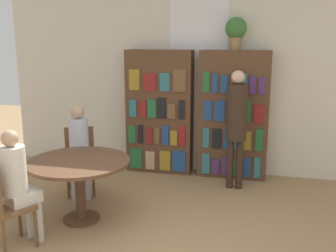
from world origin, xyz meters
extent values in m
cube|color=beige|center=(0.00, 3.24, 1.50)|extent=(6.40, 0.06, 3.00)
cube|color=white|center=(0.00, 3.21, 2.35)|extent=(0.90, 0.01, 1.10)
cube|color=brown|center=(-0.58, 3.05, 0.97)|extent=(1.05, 0.32, 1.95)
cube|color=#236638|center=(-0.94, 2.88, 0.22)|extent=(0.19, 0.02, 0.33)
cube|color=tan|center=(-0.70, 2.88, 0.21)|extent=(0.15, 0.02, 0.30)
cube|color=olive|center=(-0.45, 2.88, 0.22)|extent=(0.17, 0.02, 0.32)
cube|color=navy|center=(-0.23, 2.88, 0.23)|extent=(0.21, 0.02, 0.34)
cube|color=#236638|center=(-1.00, 2.88, 0.62)|extent=(0.12, 0.02, 0.28)
cube|color=black|center=(-0.85, 2.88, 0.63)|extent=(0.08, 0.02, 0.30)
cube|color=maroon|center=(-0.71, 2.88, 0.62)|extent=(0.08, 0.02, 0.27)
cube|color=brown|center=(-0.58, 2.88, 0.61)|extent=(0.08, 0.02, 0.26)
cube|color=navy|center=(-0.45, 2.88, 0.64)|extent=(0.10, 0.02, 0.31)
cube|color=olive|center=(-0.31, 2.88, 0.60)|extent=(0.11, 0.02, 0.23)
cube|color=maroon|center=(-0.19, 2.88, 0.64)|extent=(0.11, 0.02, 0.32)
cube|color=#2D707A|center=(-0.98, 2.88, 1.04)|extent=(0.12, 0.02, 0.27)
cube|color=maroon|center=(-0.81, 2.88, 1.04)|extent=(0.11, 0.02, 0.27)
cube|color=#236638|center=(-0.67, 2.88, 1.05)|extent=(0.14, 0.02, 0.29)
cube|color=black|center=(-0.51, 2.88, 1.07)|extent=(0.14, 0.02, 0.32)
cube|color=brown|center=(-0.35, 2.88, 1.02)|extent=(0.13, 0.02, 0.23)
cube|color=black|center=(-0.19, 2.88, 1.05)|extent=(0.09, 0.02, 0.29)
cube|color=olive|center=(-0.94, 2.88, 1.49)|extent=(0.17, 0.02, 0.32)
cube|color=maroon|center=(-0.69, 2.88, 1.46)|extent=(0.19, 0.02, 0.27)
cube|color=#2D707A|center=(-0.46, 2.88, 1.47)|extent=(0.15, 0.02, 0.28)
cube|color=brown|center=(-0.22, 2.88, 1.50)|extent=(0.19, 0.02, 0.34)
cube|color=brown|center=(0.58, 3.05, 0.97)|extent=(1.05, 0.32, 1.95)
cube|color=#2D707A|center=(0.20, 2.88, 0.22)|extent=(0.12, 0.02, 0.33)
cube|color=#4C2D6B|center=(0.35, 2.88, 0.19)|extent=(0.10, 0.02, 0.25)
cube|color=#4C2D6B|center=(0.49, 2.88, 0.21)|extent=(0.09, 0.02, 0.29)
cube|color=#236638|center=(0.65, 2.88, 0.18)|extent=(0.11, 0.02, 0.24)
cube|color=navy|center=(0.83, 2.88, 0.21)|extent=(0.10, 0.02, 0.31)
cube|color=#2D707A|center=(0.97, 2.88, 0.22)|extent=(0.10, 0.02, 0.32)
cube|color=#2D707A|center=(0.19, 2.88, 0.64)|extent=(0.10, 0.02, 0.31)
cube|color=black|center=(0.35, 2.88, 0.63)|extent=(0.14, 0.02, 0.30)
cube|color=navy|center=(0.51, 2.88, 0.63)|extent=(0.10, 0.02, 0.29)
cube|color=#2D707A|center=(0.67, 2.88, 0.60)|extent=(0.11, 0.02, 0.24)
cube|color=olive|center=(0.81, 2.88, 0.63)|extent=(0.11, 0.02, 0.29)
cube|color=#236638|center=(0.98, 2.88, 0.65)|extent=(0.11, 0.02, 0.33)
cube|color=navy|center=(0.21, 2.88, 1.06)|extent=(0.12, 0.02, 0.30)
cube|color=navy|center=(0.39, 2.88, 1.06)|extent=(0.15, 0.02, 0.31)
cube|color=tan|center=(0.59, 2.88, 1.04)|extent=(0.12, 0.02, 0.27)
cube|color=#236638|center=(0.78, 2.88, 1.08)|extent=(0.11, 0.02, 0.34)
cube|color=maroon|center=(0.96, 2.88, 1.04)|extent=(0.14, 0.02, 0.27)
cube|color=#236638|center=(0.18, 2.88, 1.49)|extent=(0.10, 0.02, 0.31)
cube|color=navy|center=(0.31, 2.88, 1.47)|extent=(0.08, 0.02, 0.28)
cube|color=navy|center=(0.44, 2.88, 1.46)|extent=(0.09, 0.02, 0.27)
cube|color=brown|center=(0.59, 2.88, 1.48)|extent=(0.10, 0.02, 0.30)
cube|color=#2D707A|center=(0.72, 2.88, 1.48)|extent=(0.10, 0.02, 0.29)
cube|color=#4C2D6B|center=(0.85, 2.88, 1.46)|extent=(0.09, 0.02, 0.25)
cube|color=#4C2D6B|center=(0.99, 2.88, 1.45)|extent=(0.09, 0.02, 0.24)
cylinder|color=#997047|center=(0.57, 3.05, 2.05)|extent=(0.15, 0.15, 0.20)
sphere|color=#387033|center=(0.57, 3.05, 2.27)|extent=(0.31, 0.31, 0.31)
cylinder|color=brown|center=(-1.04, 1.08, 0.01)|extent=(0.44, 0.44, 0.03)
cylinder|color=brown|center=(-1.04, 1.08, 0.37)|extent=(0.12, 0.12, 0.68)
cylinder|color=brown|center=(-1.04, 1.08, 0.73)|extent=(1.19, 1.19, 0.04)
cube|color=brown|center=(-1.44, 0.33, 0.44)|extent=(0.54, 0.54, 0.04)
cylinder|color=brown|center=(-1.51, 0.56, 0.21)|extent=(0.04, 0.04, 0.42)
cylinder|color=brown|center=(-1.21, 0.40, 0.21)|extent=(0.04, 0.04, 0.42)
cylinder|color=brown|center=(-1.37, 0.10, 0.21)|extent=(0.04, 0.04, 0.42)
cube|color=brown|center=(-1.41, 1.85, 0.44)|extent=(0.53, 0.53, 0.04)
cube|color=brown|center=(-1.49, 2.01, 0.68)|extent=(0.38, 0.21, 0.45)
cylinder|color=brown|center=(-1.18, 1.77, 0.21)|extent=(0.04, 0.04, 0.42)
cylinder|color=brown|center=(-1.49, 1.63, 0.21)|extent=(0.04, 0.04, 0.42)
cylinder|color=brown|center=(-1.33, 2.08, 0.21)|extent=(0.04, 0.04, 0.42)
cylinder|color=brown|center=(-1.64, 1.93, 0.21)|extent=(0.04, 0.04, 0.42)
cube|color=#B2B7C6|center=(-1.35, 1.73, 0.52)|extent=(0.37, 0.40, 0.12)
cylinder|color=#B2B7C6|center=(-1.38, 1.80, 0.83)|extent=(0.26, 0.26, 0.50)
sphere|color=tan|center=(-1.38, 1.80, 1.17)|extent=(0.18, 0.18, 0.18)
cylinder|color=#B2B7C6|center=(-1.23, 1.66, 0.23)|extent=(0.10, 0.10, 0.46)
cylinder|color=#B2B7C6|center=(-1.36, 1.59, 0.23)|extent=(0.10, 0.10, 0.46)
cube|color=beige|center=(-1.38, 0.45, 0.52)|extent=(0.39, 0.41, 0.12)
cylinder|color=beige|center=(-1.41, 0.38, 0.83)|extent=(0.27, 0.27, 0.50)
sphere|color=tan|center=(-1.41, 0.38, 1.16)|extent=(0.17, 0.17, 0.17)
cylinder|color=beige|center=(-1.39, 0.59, 0.23)|extent=(0.10, 0.10, 0.46)
cylinder|color=beige|center=(-1.26, 0.52, 0.23)|extent=(0.10, 0.10, 0.46)
cylinder|color=#332319|center=(0.60, 2.54, 0.36)|extent=(0.10, 0.10, 0.73)
cylinder|color=#332319|center=(0.73, 2.54, 0.36)|extent=(0.10, 0.10, 0.73)
cylinder|color=#332319|center=(0.66, 2.54, 1.12)|extent=(0.29, 0.29, 0.79)
sphere|color=#DBB293|center=(0.66, 2.54, 1.61)|extent=(0.19, 0.19, 0.19)
cylinder|color=#332319|center=(0.75, 2.81, 1.32)|extent=(0.07, 0.30, 0.07)
camera|label=1|loc=(0.99, -2.90, 2.14)|focal=42.00mm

